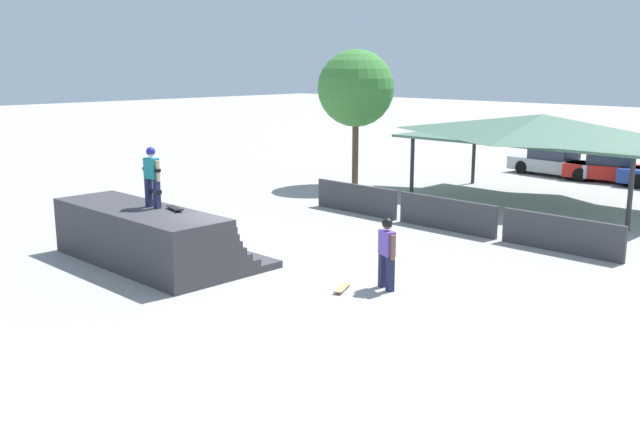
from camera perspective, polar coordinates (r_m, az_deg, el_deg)
name	(u,v)px	position (r m, az deg, el deg)	size (l,w,h in m)	color
ground_plane	(236,271)	(18.91, -6.73, -4.08)	(160.00, 160.00, 0.00)	#A3A09B
quarter_pipe_ramp	(148,238)	(19.91, -13.56, -1.43)	(5.96, 3.42, 1.55)	#38383D
skater_on_deck	(152,173)	(19.44, -13.31, 3.64)	(0.70, 0.25, 1.63)	#1E2347
skateboard_on_deck	(175,208)	(19.09, -11.52, 0.89)	(0.83, 0.38, 0.09)	blue
bystander_walking	(387,248)	(17.08, 5.37, -2.25)	(0.68, 0.38, 1.76)	#1E2347
skateboard_on_ground	(342,288)	(17.18, 1.76, -5.50)	(0.55, 0.85, 0.09)	red
barrier_fence	(447,214)	(23.55, 10.09, 0.41)	(11.61, 0.12, 1.05)	#3D3D42
pavilion_shelter	(542,128)	(28.64, 17.33, 7.01)	(10.32, 5.36, 3.45)	#2D2D33
tree_beside_pavilion	(356,89)	(31.46, 2.89, 10.42)	(3.34, 3.34, 5.95)	brown
parked_car_silver	(555,163)	(36.54, 18.27, 4.33)	(4.52, 2.21, 1.27)	#A8AAAF
parked_car_red	(612,169)	(35.36, 22.34, 3.77)	(4.37, 2.43, 1.27)	red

